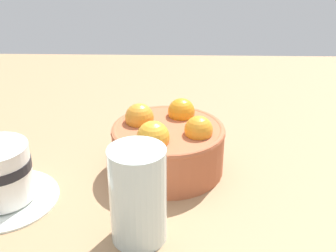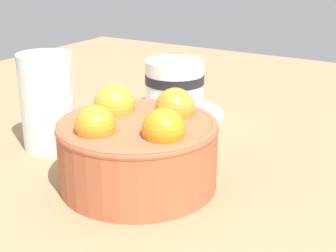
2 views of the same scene
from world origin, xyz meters
TOP-DOWN VIEW (x-y plane):
  - ground_plane at (0.00, 0.00)cm, footprint 136.75×116.86cm
  - terracotta_bowl at (0.04, 0.02)cm, footprint 16.28×16.28cm
  - coffee_cup at (21.57, 8.34)cm, footprint 14.44×14.44cm
  - water_glass at (2.96, 15.06)cm, footprint 6.44×6.44cm

SIDE VIEW (x-z plane):
  - ground_plane at x=0.00cm, z-range -3.78..0.00cm
  - coffee_cup at x=21.57cm, z-range -0.23..7.79cm
  - terracotta_bowl at x=0.04cm, z-range -0.58..9.12cm
  - water_glass at x=2.96cm, z-range 0.00..11.63cm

